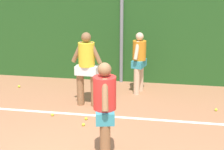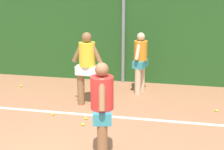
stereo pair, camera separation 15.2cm
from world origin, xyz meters
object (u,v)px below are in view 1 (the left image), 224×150
object	(u,v)px
player_backcourt_far	(139,59)
tennis_ball_10	(83,125)
tennis_ball_4	(107,114)
tennis_ball_7	(19,86)
player_foreground_near	(105,108)
player_midcourt	(87,65)
tennis_ball_5	(216,110)
tennis_ball_3	(86,119)
tennis_ball_8	(52,115)

from	to	relation	value
player_backcourt_far	tennis_ball_10	distance (m)	2.64
tennis_ball_4	tennis_ball_7	distance (m)	3.17
player_foreground_near	player_midcourt	size ratio (longest dim) A/B	0.97
tennis_ball_5	tennis_ball_3	bearing A→B (deg)	-160.76
player_foreground_near	tennis_ball_5	world-z (taller)	player_foreground_near
player_backcourt_far	tennis_ball_7	bearing A→B (deg)	106.91
tennis_ball_7	tennis_ball_8	xyz separation A→B (m)	(1.60, -1.73, 0.00)
player_foreground_near	tennis_ball_4	size ratio (longest dim) A/B	26.43
player_midcourt	tennis_ball_8	distance (m)	1.40
player_foreground_near	tennis_ball_7	xyz separation A→B (m)	(-3.13, 3.38, -0.94)
tennis_ball_7	tennis_ball_3	bearing A→B (deg)	-37.04
tennis_ball_3	tennis_ball_8	xyz separation A→B (m)	(-0.80, 0.08, 0.00)
tennis_ball_7	player_backcourt_far	bearing A→B (deg)	3.16
tennis_ball_5	tennis_ball_10	world-z (taller)	same
player_foreground_near	player_backcourt_far	bearing A→B (deg)	-16.29
tennis_ball_10	tennis_ball_5	bearing A→B (deg)	24.66
tennis_ball_8	tennis_ball_10	distance (m)	0.90
tennis_ball_8	tennis_ball_7	bearing A→B (deg)	132.68
player_backcourt_far	tennis_ball_5	bearing A→B (deg)	-103.58
tennis_ball_3	tennis_ball_8	distance (m)	0.80
tennis_ball_7	tennis_ball_4	bearing A→B (deg)	-27.62
player_foreground_near	tennis_ball_4	xyz separation A→B (m)	(-0.32, 1.92, -0.94)
player_foreground_near	tennis_ball_5	xyz separation A→B (m)	(2.14, 2.58, -0.94)
player_foreground_near	tennis_ball_3	size ratio (longest dim) A/B	26.43
player_foreground_near	tennis_ball_4	distance (m)	2.16
player_backcourt_far	tennis_ball_8	bearing A→B (deg)	151.28
tennis_ball_5	tennis_ball_7	distance (m)	5.33
player_midcourt	tennis_ball_7	size ratio (longest dim) A/B	27.18
player_midcourt	tennis_ball_8	bearing A→B (deg)	-125.55
player_foreground_near	tennis_ball_3	bearing A→B (deg)	12.27
player_backcourt_far	tennis_ball_3	distance (m)	2.38
player_foreground_near	tennis_ball_8	distance (m)	2.44
tennis_ball_7	tennis_ball_10	size ratio (longest dim) A/B	1.00
player_backcourt_far	tennis_ball_4	xyz separation A→B (m)	(-0.55, -1.65, -0.88)
tennis_ball_3	tennis_ball_10	world-z (taller)	same
player_midcourt	tennis_ball_3	xyz separation A→B (m)	(0.17, -0.86, -0.98)
player_midcourt	player_backcourt_far	size ratio (longest dim) A/B	1.10
tennis_ball_5	tennis_ball_10	xyz separation A→B (m)	(-2.86, -1.31, 0.00)
tennis_ball_3	tennis_ball_5	distance (m)	3.05
tennis_ball_4	tennis_ball_8	world-z (taller)	same
tennis_ball_4	tennis_ball_10	xyz separation A→B (m)	(-0.39, -0.65, 0.00)
tennis_ball_5	tennis_ball_7	bearing A→B (deg)	171.31
player_backcourt_far	tennis_ball_7	world-z (taller)	player_backcourt_far
tennis_ball_10	tennis_ball_8	bearing A→B (deg)	154.91
tennis_ball_4	tennis_ball_5	world-z (taller)	same
tennis_ball_3	tennis_ball_5	xyz separation A→B (m)	(2.88, 1.00, 0.00)
player_midcourt	player_backcourt_far	world-z (taller)	player_midcourt
player_foreground_near	player_midcourt	bearing A→B (deg)	7.79
player_foreground_near	tennis_ball_7	size ratio (longest dim) A/B	26.43
tennis_ball_4	tennis_ball_5	xyz separation A→B (m)	(2.47, 0.66, 0.00)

